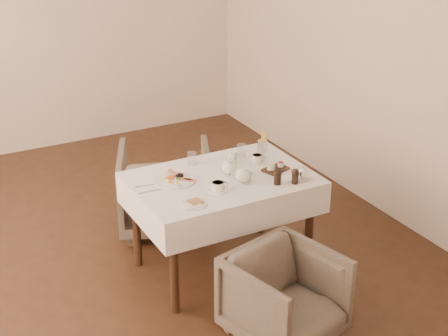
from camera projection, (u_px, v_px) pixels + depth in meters
table at (222, 192)px, 4.93m from camera, size 1.28×0.88×0.75m
armchair_near at (285, 297)px, 4.34m from camera, size 0.77×0.78×0.59m
armchair_far at (165, 188)px, 5.66m from camera, size 0.98×0.99×0.70m
breakfast_plate at (174, 180)px, 4.83m from camera, size 0.30×0.30×0.04m
side_plate at (194, 204)px, 4.49m from camera, size 0.18×0.18×0.02m
teapot_centre at (229, 166)px, 4.91m from camera, size 0.16×0.13×0.13m
teapot_front at (243, 174)px, 4.79m from camera, size 0.18×0.15×0.13m
creamer at (233, 157)px, 5.12m from camera, size 0.09×0.09×0.08m
teacup_near at (218, 187)px, 4.67m from camera, size 0.14×0.14×0.07m
teacup_far at (257, 159)px, 5.12m from camera, size 0.13×0.13×0.06m
glass_left at (192, 158)px, 5.08m from camera, size 0.09×0.09×0.10m
glass_mid at (248, 170)px, 4.90m from camera, size 0.07×0.07×0.09m
glass_right at (241, 151)px, 5.21m from camera, size 0.09×0.09×0.10m
condiment_board at (275, 168)px, 4.99m from camera, size 0.21×0.16×0.05m
pepper_mill_left at (278, 177)px, 4.76m from camera, size 0.06×0.06×0.12m
pepper_mill_right at (295, 176)px, 4.77m from camera, size 0.07×0.07×0.11m
silver_pot at (303, 172)px, 4.84m from camera, size 0.13×0.11×0.11m
fries_cup at (262, 143)px, 5.29m from camera, size 0.08×0.08×0.17m
cutlery_fork at (149, 185)px, 4.77m from camera, size 0.19×0.06×0.00m
cutlery_knife at (153, 191)px, 4.68m from camera, size 0.21×0.03×0.00m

